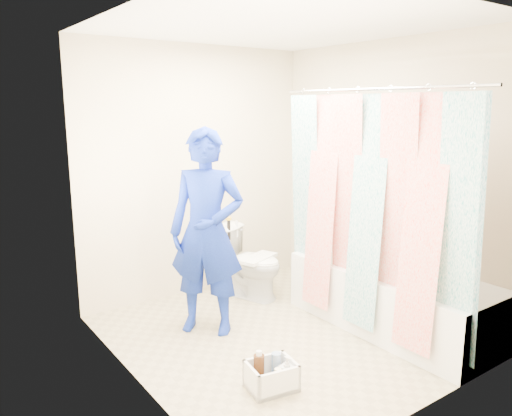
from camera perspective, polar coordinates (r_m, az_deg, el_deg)
floor at (r=4.19m, az=2.64°, el=-14.33°), size 2.60×2.60×0.00m
ceiling at (r=3.81m, az=3.00°, el=20.19°), size 2.40×2.60×0.02m
wall_back at (r=4.89m, az=-6.78°, el=4.12°), size 2.40×0.02×2.40m
wall_front at (r=2.94m, az=18.86°, el=-1.44°), size 2.40×0.02×2.40m
wall_left at (r=3.22m, az=-14.12°, el=-0.06°), size 0.02×2.60×2.40m
wall_right at (r=4.66m, az=14.44°, el=3.46°), size 0.02×2.60×2.40m
bathtub at (r=4.36m, az=15.17°, el=-9.81°), size 0.70×1.75×0.50m
curtain_rod at (r=3.82m, az=13.32°, el=13.09°), size 0.02×1.90×0.02m
shower_curtain at (r=3.90m, az=12.69°, el=-0.67°), size 0.06×1.75×1.80m
toilet at (r=4.86m, az=-0.83°, el=-6.21°), size 0.59×0.76×0.69m
tank_lid at (r=4.79m, az=0.25°, el=-5.76°), size 0.46×0.32×0.03m
tank_internals at (r=4.84m, az=-2.89°, el=-2.20°), size 0.16×0.08×0.22m
plumber at (r=4.02m, az=-5.65°, el=-2.76°), size 0.71×0.72×1.67m
cleaning_caddy at (r=3.46m, az=1.93°, el=-18.68°), size 0.35×0.30×0.24m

